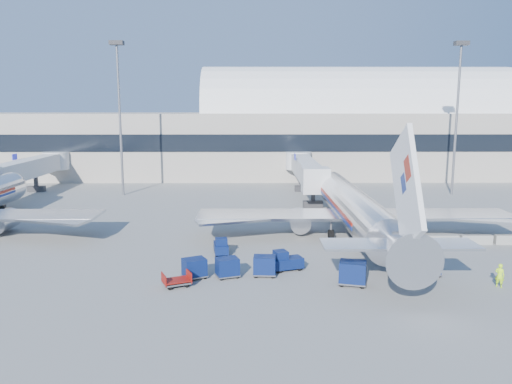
{
  "coord_description": "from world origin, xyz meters",
  "views": [
    {
      "loc": [
        -0.44,
        -44.65,
        13.08
      ],
      "look_at": [
        -0.04,
        6.0,
        4.48
      ],
      "focal_mm": 35.0,
      "sensor_mm": 36.0,
      "label": 1
    }
  ],
  "objects_px": {
    "tug_lead": "(286,261)",
    "cart_train_a": "(265,265)",
    "barrier_mid": "(476,240)",
    "barrier_far": "(510,240)",
    "jetbridge_near": "(305,168)",
    "cart_solo_near": "(353,273)",
    "cart_open_red": "(177,281)",
    "barrier_near": "(443,240)",
    "cart_solo_far": "(429,266)",
    "mast_east": "(458,96)",
    "cart_train_b": "(227,267)",
    "tug_right": "(410,261)",
    "tug_left": "(221,246)",
    "jetbridge_mid": "(29,169)",
    "airliner_main": "(356,210)",
    "cart_train_c": "(194,268)",
    "ramp_worker": "(500,275)",
    "mast_west": "(119,96)"
  },
  "relations": [
    {
      "from": "jetbridge_near",
      "to": "cart_solo_near",
      "type": "distance_m",
      "value": 40.09
    },
    {
      "from": "mast_east",
      "to": "tug_lead",
      "type": "xyz_separation_m",
      "value": [
        -27.73,
        -35.65,
        -14.03
      ]
    },
    {
      "from": "airliner_main",
      "to": "ramp_worker",
      "type": "height_order",
      "value": "airliner_main"
    },
    {
      "from": "tug_right",
      "to": "cart_train_c",
      "type": "bearing_deg",
      "value": -140.94
    },
    {
      "from": "tug_right",
      "to": "cart_open_red",
      "type": "distance_m",
      "value": 19.08
    },
    {
      "from": "jetbridge_near",
      "to": "mast_east",
      "type": "distance_m",
      "value": 24.91
    },
    {
      "from": "tug_left",
      "to": "cart_train_a",
      "type": "height_order",
      "value": "cart_train_a"
    },
    {
      "from": "mast_east",
      "to": "barrier_far",
      "type": "height_order",
      "value": "mast_east"
    },
    {
      "from": "barrier_near",
      "to": "tug_left",
      "type": "height_order",
      "value": "tug_left"
    },
    {
      "from": "barrier_mid",
      "to": "barrier_far",
      "type": "xyz_separation_m",
      "value": [
        3.3,
        0.0,
        0.0
      ]
    },
    {
      "from": "mast_east",
      "to": "barrier_near",
      "type": "distance_m",
      "value": 33.67
    },
    {
      "from": "airliner_main",
      "to": "mast_east",
      "type": "bearing_deg",
      "value": 51.89
    },
    {
      "from": "jetbridge_near",
      "to": "cart_train_b",
      "type": "xyz_separation_m",
      "value": [
        -9.97,
        -38.2,
        -3.1
      ]
    },
    {
      "from": "tug_lead",
      "to": "cart_train_a",
      "type": "bearing_deg",
      "value": -160.63
    },
    {
      "from": "cart_solo_near",
      "to": "ramp_worker",
      "type": "distance_m",
      "value": 10.75
    },
    {
      "from": "barrier_near",
      "to": "cart_solo_far",
      "type": "bearing_deg",
      "value": -116.4
    },
    {
      "from": "barrier_mid",
      "to": "barrier_far",
      "type": "bearing_deg",
      "value": 0.0
    },
    {
      "from": "cart_open_red",
      "to": "barrier_near",
      "type": "bearing_deg",
      "value": 1.89
    },
    {
      "from": "airliner_main",
      "to": "cart_open_red",
      "type": "xyz_separation_m",
      "value": [
        -16.02,
        -13.89,
        -2.54
      ]
    },
    {
      "from": "tug_right",
      "to": "tug_left",
      "type": "height_order",
      "value": "tug_left"
    },
    {
      "from": "barrier_near",
      "to": "cart_solo_near",
      "type": "xyz_separation_m",
      "value": [
        -10.96,
        -11.17,
        0.51
      ]
    },
    {
      "from": "jetbridge_mid",
      "to": "tug_left",
      "type": "relative_size",
      "value": 10.76
    },
    {
      "from": "tug_left",
      "to": "cart_open_red",
      "type": "bearing_deg",
      "value": 153.66
    },
    {
      "from": "mast_west",
      "to": "ramp_worker",
      "type": "xyz_separation_m",
      "value": [
        37.77,
        -39.69,
        -13.89
      ]
    },
    {
      "from": "mast_west",
      "to": "airliner_main",
      "type": "bearing_deg",
      "value": -40.36
    },
    {
      "from": "barrier_mid",
      "to": "cart_train_a",
      "type": "relative_size",
      "value": 1.58
    },
    {
      "from": "barrier_far",
      "to": "cart_open_red",
      "type": "distance_m",
      "value": 32.67
    },
    {
      "from": "tug_lead",
      "to": "cart_solo_far",
      "type": "bearing_deg",
      "value": -26.61
    },
    {
      "from": "cart_train_a",
      "to": "cart_open_red",
      "type": "xyz_separation_m",
      "value": [
        -6.55,
        -2.32,
        -0.47
      ]
    },
    {
      "from": "ramp_worker",
      "to": "cart_train_a",
      "type": "bearing_deg",
      "value": 31.95
    },
    {
      "from": "tug_right",
      "to": "cart_solo_near",
      "type": "height_order",
      "value": "cart_solo_near"
    },
    {
      "from": "barrier_near",
      "to": "tug_right",
      "type": "height_order",
      "value": "tug_right"
    },
    {
      "from": "barrier_near",
      "to": "tug_right",
      "type": "distance_m",
      "value": 9.0
    },
    {
      "from": "cart_solo_far",
      "to": "mast_east",
      "type": "bearing_deg",
      "value": 67.85
    },
    {
      "from": "jetbridge_near",
      "to": "tug_lead",
      "type": "height_order",
      "value": "jetbridge_near"
    },
    {
      "from": "cart_solo_far",
      "to": "cart_open_red",
      "type": "xyz_separation_m",
      "value": [
        -19.53,
        -2.33,
        -0.41
      ]
    },
    {
      "from": "tug_right",
      "to": "cart_solo_near",
      "type": "relative_size",
      "value": 0.95
    },
    {
      "from": "barrier_near",
      "to": "tug_right",
      "type": "bearing_deg",
      "value": -126.95
    },
    {
      "from": "airliner_main",
      "to": "cart_train_c",
      "type": "bearing_deg",
      "value": -140.99
    },
    {
      "from": "cart_train_b",
      "to": "jetbridge_near",
      "type": "bearing_deg",
      "value": 55.55
    },
    {
      "from": "cart_solo_near",
      "to": "barrier_near",
      "type": "bearing_deg",
      "value": 60.32
    },
    {
      "from": "cart_solo_near",
      "to": "jetbridge_near",
      "type": "bearing_deg",
      "value": 103.99
    },
    {
      "from": "barrier_near",
      "to": "airliner_main",
      "type": "bearing_deg",
      "value": 162.61
    },
    {
      "from": "barrier_near",
      "to": "cart_open_red",
      "type": "relative_size",
      "value": 1.25
    },
    {
      "from": "tug_lead",
      "to": "ramp_worker",
      "type": "relative_size",
      "value": 1.58
    },
    {
      "from": "barrier_mid",
      "to": "cart_train_b",
      "type": "xyz_separation_m",
      "value": [
        -23.67,
        -9.39,
        0.38
      ]
    },
    {
      "from": "tug_lead",
      "to": "cart_solo_far",
      "type": "distance_m",
      "value": 11.32
    },
    {
      "from": "mast_east",
      "to": "cart_solo_far",
      "type": "xyz_separation_m",
      "value": [
        -16.49,
        -37.06,
        -14.0
      ]
    },
    {
      "from": "airliner_main",
      "to": "cart_train_c",
      "type": "relative_size",
      "value": 16.9
    },
    {
      "from": "cart_train_b",
      "to": "cart_solo_near",
      "type": "distance_m",
      "value": 9.58
    }
  ]
}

